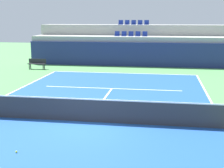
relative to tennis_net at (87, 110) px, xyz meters
The scene contains 13 objects.
ground_plane 0.51m from the tennis_net, ahead, with size 80.00×80.00×0.00m, color #4C8C4C.
court_surface 0.50m from the tennis_net, ahead, with size 11.00×24.00×0.01m, color #1E4C99.
baseline_far 11.96m from the tennis_net, 90.00° to the left, with size 11.00×0.10×0.00m, color white.
service_line_far 6.42m from the tennis_net, 90.00° to the left, with size 8.26×0.10×0.00m, color white.
centre_service_line 3.24m from the tennis_net, 90.00° to the left, with size 0.10×6.40×0.00m, color white.
back_wall 15.73m from the tennis_net, 90.00° to the left, with size 17.90×0.30×2.09m, color navy.
stands_tier_lower 17.09m from the tennis_net, 90.00° to the left, with size 17.90×2.40×2.54m, color #9E9E99.
stands_tier_upper 19.51m from the tennis_net, 90.00° to the left, with size 17.90×2.40×3.52m, color #9E9E99.
seating_row_lower 17.30m from the tennis_net, 90.00° to the left, with size 2.96×0.44×0.44m.
seating_row_upper 19.81m from the tennis_net, 90.00° to the left, with size 2.96×0.44×0.44m.
tennis_net is the anchor object (origin of this frame).
player_bench 14.84m from the tennis_net, 119.60° to the left, with size 1.50×0.40×0.85m.
tennis_ball_0 3.72m from the tennis_net, 113.35° to the right, with size 0.07×0.07×0.07m, color #CCE033.
Camera 1 is at (3.03, -12.33, 4.17)m, focal length 52.00 mm.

